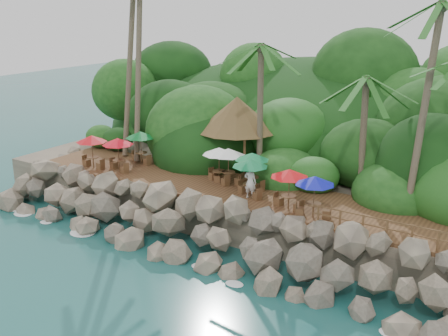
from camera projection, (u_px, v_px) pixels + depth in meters
The scene contains 12 objects.
ground at pixel (161, 262), 26.92m from camera, with size 140.00×140.00×0.00m, color #19514F.
land_base at pixel (296, 164), 39.50m from camera, with size 32.00×25.20×2.10m, color gray.
jungle_hill at pixel (332, 155), 45.86m from camera, with size 44.80×28.00×15.40m, color #143811.
seawall at pixel (184, 227), 28.19m from camera, with size 29.00×4.00×2.30m, color gray, non-canonical shape.
terrace at pixel (224, 188), 31.10m from camera, with size 26.00×5.00×0.20m, color brown.
jungle_foliage at pixel (290, 181), 39.01m from camera, with size 44.00×16.00×12.00m, color #143811, non-canonical shape.
foam_line at pixel (164, 259), 27.15m from camera, with size 25.20×0.80×0.06m.
palms at pixel (282, 14), 29.23m from camera, with size 27.25×7.09×14.38m.
palapa at pixel (237, 114), 33.81m from camera, with size 5.23×5.23×4.60m.
dining_clusters at pixel (205, 156), 30.74m from camera, with size 17.40×4.62×2.15m.
railing at pixel (387, 228), 23.80m from camera, with size 7.20×0.10×1.00m.
waiter at pixel (250, 182), 28.82m from camera, with size 0.69×0.45×1.89m, color white.
Camera 1 is at (15.74, -18.78, 12.53)m, focal length 42.58 mm.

